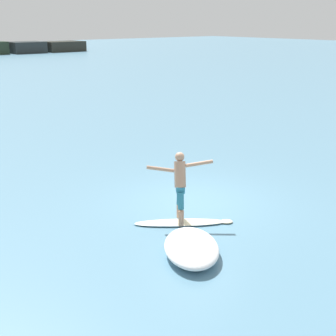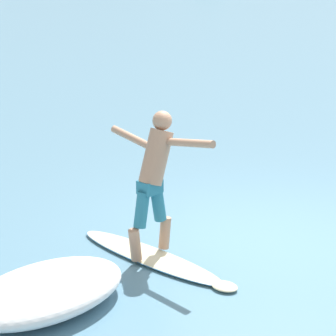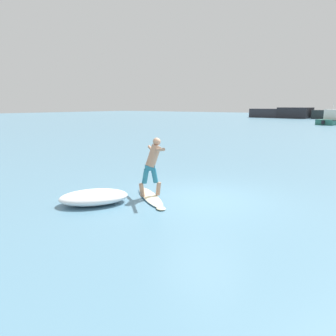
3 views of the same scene
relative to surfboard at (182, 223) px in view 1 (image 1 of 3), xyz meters
The scene contains 4 objects.
ground_plane 1.58m from the surfboard, 35.45° to the left, with size 200.00×200.00×0.00m, color teal.
surfboard is the anchor object (origin of this frame).
surfer 1.06m from the surfboard, 80.24° to the left, with size 1.39×1.03×1.74m.
wave_foam_at_tail 1.67m from the surfboard, 123.93° to the right, with size 2.06×2.24×0.39m.
Camera 1 is at (-8.38, -8.98, 4.88)m, focal length 50.00 mm.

